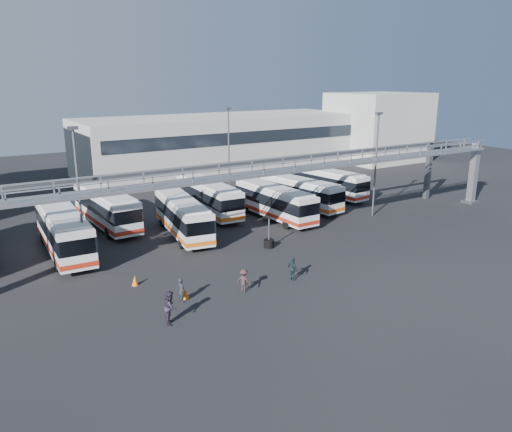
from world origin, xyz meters
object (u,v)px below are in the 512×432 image
cone_left (185,294)px  cone_right (135,280)px  tire_stack (269,243)px  light_pole_mid (376,159)px  pedestrian_a (181,290)px  bus_1 (64,231)px  bus_2 (106,207)px  pedestrian_d (293,269)px  bus_4 (208,196)px  bus_5 (275,201)px  bus_6 (300,192)px  bus_7 (328,182)px  light_pole_left (79,191)px  light_pole_back (229,147)px  bus_3 (183,215)px  pedestrian_c (244,281)px

cone_left → cone_right: size_ratio=0.99×
cone_left → tire_stack: 11.22m
light_pole_mid → pedestrian_a: 26.29m
bus_1 → pedestrian_a: bearing=-70.1°
bus_2 → pedestrian_d: bearing=-73.0°
pedestrian_a → pedestrian_d: size_ratio=0.95×
bus_4 → bus_5: 6.88m
bus_5 → cone_left: 19.42m
bus_2 → bus_6: size_ratio=1.07×
light_pole_mid → tire_stack: bearing=-170.0°
light_pole_mid → bus_6: 8.67m
light_pole_mid → bus_7: bearing=80.2°
light_pole_left → light_pole_back: 24.41m
bus_2 → bus_3: 7.84m
bus_6 → pedestrian_a: size_ratio=6.83×
tire_stack → cone_right: bearing=-172.4°
pedestrian_c → cone_right: bearing=18.0°
bus_1 → bus_6: 24.28m
light_pole_left → bus_6: 24.58m
light_pole_left → tire_stack: size_ratio=4.18×
pedestrian_d → tire_stack: tire_stack is taller
bus_5 → light_pole_back: bearing=83.7°
bus_3 → cone_left: bus_3 is taller
bus_2 → light_pole_mid: bearing=-26.4°
bus_7 → bus_4: bearing=171.3°
bus_7 → pedestrian_a: bearing=-153.5°
light_pole_left → pedestrian_a: size_ratio=6.56×
pedestrian_d → tire_stack: bearing=-24.1°
bus_1 → bus_6: (24.23, 1.51, -0.16)m
bus_5 → bus_1: bearing=177.3°
bus_7 → tire_stack: size_ratio=4.36×
pedestrian_d → light_pole_back: bearing=-23.4°
light_pole_left → pedestrian_a: (3.48, -9.09, -4.95)m
cone_left → light_pole_mid: bearing=17.9°
pedestrian_d → cone_left: (-7.43, 1.22, -0.47)m
bus_6 → pedestrian_a: bearing=-152.0°
bus_5 → bus_6: size_ratio=1.00×
light_pole_back → cone_right: 26.83m
light_pole_back → pedestrian_c: 27.40m
bus_2 → bus_5: bus_2 is taller
pedestrian_a → tire_stack: (10.27, 5.59, -0.37)m
light_pole_left → cone_left: (3.87, -8.81, -5.38)m
bus_3 → pedestrian_a: 13.71m
light_pole_left → cone_left: size_ratio=14.73×
light_pole_left → bus_6: (23.66, 5.36, -3.98)m
light_pole_mid → pedestrian_d: size_ratio=6.25×
bus_7 → bus_2: bearing=169.7°
bus_1 → cone_left: (4.44, -12.66, -1.56)m
tire_stack → bus_1: bearing=152.8°
bus_2 → cone_right: size_ratio=16.22×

